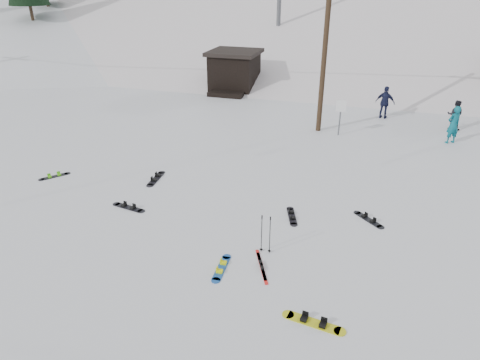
% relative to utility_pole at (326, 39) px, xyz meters
% --- Properties ---
extents(ground, '(200.00, 200.00, 0.00)m').
position_rel_utility_pole_xyz_m(ground, '(-2.00, -14.00, -4.68)').
color(ground, white).
rests_on(ground, ground).
extents(ski_slope, '(60.00, 85.24, 65.97)m').
position_rel_utility_pole_xyz_m(ski_slope, '(-2.00, 41.00, -16.68)').
color(ski_slope, white).
rests_on(ski_slope, ground).
extents(ridge_left, '(47.54, 95.03, 58.38)m').
position_rel_utility_pole_xyz_m(ridge_left, '(-38.00, 34.00, -15.68)').
color(ridge_left, white).
rests_on(ridge_left, ground).
extents(treeline_left, '(20.00, 64.00, 10.00)m').
position_rel_utility_pole_xyz_m(treeline_left, '(-36.00, 26.00, -4.68)').
color(treeline_left, black).
rests_on(treeline_left, ground).
extents(treeline_crest, '(50.00, 6.00, 10.00)m').
position_rel_utility_pole_xyz_m(treeline_crest, '(-2.00, 72.00, -4.68)').
color(treeline_crest, black).
rests_on(treeline_crest, ski_slope).
extents(utility_pole, '(2.00, 0.26, 9.00)m').
position_rel_utility_pole_xyz_m(utility_pole, '(0.00, 0.00, 0.00)').
color(utility_pole, '#3A2819').
rests_on(utility_pole, ground).
extents(trail_sign, '(0.50, 0.09, 1.85)m').
position_rel_utility_pole_xyz_m(trail_sign, '(1.10, -0.42, -3.41)').
color(trail_sign, '#595B60').
rests_on(trail_sign, ground).
extents(lift_hut, '(3.40, 4.10, 2.75)m').
position_rel_utility_pole_xyz_m(lift_hut, '(-7.00, 6.94, -3.32)').
color(lift_hut, black).
rests_on(lift_hut, ground).
extents(hero_snowboard, '(0.33, 1.36, 0.10)m').
position_rel_utility_pole_xyz_m(hero_snowboard, '(-0.90, -12.73, -4.66)').
color(hero_snowboard, blue).
rests_on(hero_snowboard, ground).
extents(hero_skis, '(0.77, 1.50, 0.08)m').
position_rel_utility_pole_xyz_m(hero_skis, '(0.17, -12.30, -4.66)').
color(hero_skis, red).
rests_on(hero_skis, ground).
extents(ski_poles, '(0.34, 0.09, 1.24)m').
position_rel_utility_pole_xyz_m(ski_poles, '(0.08, -11.57, -4.04)').
color(ski_poles, black).
rests_on(ski_poles, ground).
extents(board_scatter_a, '(1.38, 0.45, 0.10)m').
position_rel_utility_pole_xyz_m(board_scatter_a, '(-5.25, -10.45, -4.66)').
color(board_scatter_a, black).
rests_on(board_scatter_a, ground).
extents(board_scatter_b, '(0.41, 1.53, 0.11)m').
position_rel_utility_pole_xyz_m(board_scatter_b, '(-5.43, -8.02, -4.65)').
color(board_scatter_b, black).
rests_on(board_scatter_b, ground).
extents(board_scatter_c, '(0.87, 1.06, 0.09)m').
position_rel_utility_pole_xyz_m(board_scatter_c, '(-9.53, -9.09, -4.66)').
color(board_scatter_c, black).
rests_on(board_scatter_c, ground).
extents(board_scatter_d, '(1.05, 0.99, 0.09)m').
position_rel_utility_pole_xyz_m(board_scatter_d, '(2.98, -8.72, -4.66)').
color(board_scatter_d, black).
rests_on(board_scatter_d, ground).
extents(board_scatter_e, '(1.57, 0.47, 0.11)m').
position_rel_utility_pole_xyz_m(board_scatter_e, '(1.92, -14.05, -4.65)').
color(board_scatter_e, yellow).
rests_on(board_scatter_e, ground).
extents(board_scatter_f, '(0.59, 1.27, 0.09)m').
position_rel_utility_pole_xyz_m(board_scatter_f, '(0.44, -9.29, -4.66)').
color(board_scatter_f, black).
rests_on(board_scatter_f, ground).
extents(skier_teal, '(0.81, 0.74, 1.87)m').
position_rel_utility_pole_xyz_m(skier_teal, '(6.47, 0.11, -3.75)').
color(skier_teal, '#0B6070').
rests_on(skier_teal, ground).
extents(skier_dark, '(0.87, 0.74, 1.59)m').
position_rel_utility_pole_xyz_m(skier_dark, '(6.83, 2.33, -3.89)').
color(skier_dark, black).
rests_on(skier_dark, ground).
extents(skier_navy, '(1.16, 0.70, 1.84)m').
position_rel_utility_pole_xyz_m(skier_navy, '(3.26, 3.28, -3.76)').
color(skier_navy, '#171B3A').
rests_on(skier_navy, ground).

